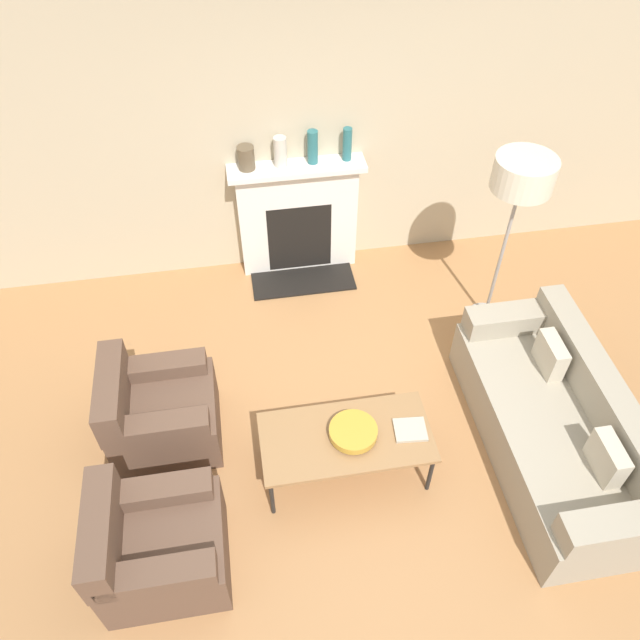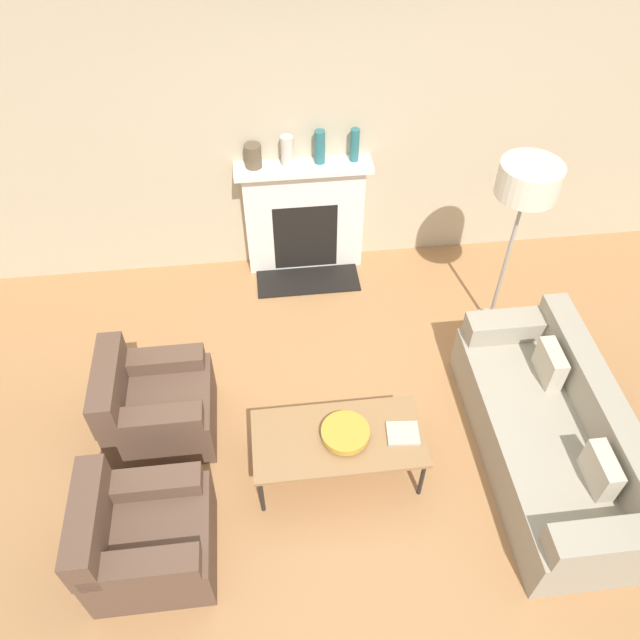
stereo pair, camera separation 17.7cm
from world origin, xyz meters
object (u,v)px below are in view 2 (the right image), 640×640
(bowl, at_px, (345,433))
(mantel_vase_right, at_px, (355,145))
(armchair_far, at_px, (155,406))
(floor_lamp, at_px, (526,190))
(coffee_table, at_px, (338,439))
(mantel_vase_center_left, at_px, (287,151))
(couch, at_px, (552,436))
(mantel_vase_center_right, at_px, (320,147))
(mantel_vase_left, at_px, (253,156))
(armchair_near, at_px, (144,538))
(fireplace, at_px, (304,218))
(book, at_px, (403,433))

(bowl, height_order, mantel_vase_right, mantel_vase_right)
(armchair_far, relative_size, floor_lamp, 0.47)
(coffee_table, height_order, mantel_vase_center_left, mantel_vase_center_left)
(couch, relative_size, mantel_vase_center_right, 6.61)
(mantel_vase_left, bearing_deg, mantel_vase_center_right, 0.00)
(coffee_table, bearing_deg, armchair_near, -158.38)
(armchair_far, height_order, mantel_vase_center_left, mantel_vase_center_left)
(armchair_far, relative_size, mantel_vase_center_left, 2.94)
(armchair_near, height_order, mantel_vase_center_left, mantel_vase_center_left)
(armchair_near, bearing_deg, fireplace, -24.62)
(floor_lamp, height_order, mantel_vase_center_left, floor_lamp)
(mantel_vase_right, bearing_deg, mantel_vase_center_right, 180.00)
(book, relative_size, mantel_vase_right, 0.80)
(fireplace, xyz_separation_m, couch, (1.60, -2.46, -0.27))
(coffee_table, xyz_separation_m, mantel_vase_center_left, (-0.14, 2.39, 0.89))
(armchair_near, distance_m, bowl, 1.50)
(floor_lamp, bearing_deg, armchair_near, -147.31)
(floor_lamp, bearing_deg, mantel_vase_left, 153.10)
(mantel_vase_left, xyz_separation_m, mantel_vase_center_left, (0.30, 0.00, 0.03))
(armchair_far, bearing_deg, coffee_table, -111.31)
(couch, height_order, bowl, couch)
(couch, xyz_separation_m, mantel_vase_center_right, (-1.45, 2.48, 1.02))
(bowl, bearing_deg, floor_lamp, 41.19)
(armchair_near, height_order, mantel_vase_right, mantel_vase_right)
(book, bearing_deg, bowl, -178.76)
(mantel_vase_center_right, height_order, mantel_vase_right, mantel_vase_center_right)
(couch, bearing_deg, mantel_vase_center_right, -149.71)
(book, height_order, mantel_vase_right, mantel_vase_right)
(couch, relative_size, book, 8.29)
(couch, distance_m, mantel_vase_center_left, 3.18)
(mantel_vase_center_left, bearing_deg, mantel_vase_left, 180.00)
(coffee_table, bearing_deg, armchair_far, 158.69)
(armchair_far, xyz_separation_m, coffee_table, (1.34, -0.52, 0.11))
(mantel_vase_center_right, bearing_deg, mantel_vase_right, 0.00)
(armchair_near, bearing_deg, couch, -81.24)
(fireplace, height_order, couch, fireplace)
(mantel_vase_right, bearing_deg, mantel_vase_left, 180.00)
(armchair_far, bearing_deg, mantel_vase_center_left, -32.69)
(bowl, xyz_separation_m, floor_lamp, (1.55, 1.36, 0.99))
(couch, xyz_separation_m, mantel_vase_right, (-1.14, 2.48, 1.02))
(bowl, relative_size, book, 1.42)
(couch, bearing_deg, fireplace, -147.04)
(floor_lamp, distance_m, mantel_vase_center_left, 2.04)
(armchair_near, height_order, floor_lamp, floor_lamp)
(fireplace, xyz_separation_m, mantel_vase_center_right, (0.15, 0.01, 0.75))
(coffee_table, distance_m, bowl, 0.09)
(mantel_vase_center_right, bearing_deg, fireplace, -174.60)
(couch, xyz_separation_m, bowl, (-1.54, 0.08, 0.19))
(couch, relative_size, mantel_vase_right, 6.67)
(armchair_near, xyz_separation_m, mantel_vase_center_left, (1.20, 2.93, 1.00))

